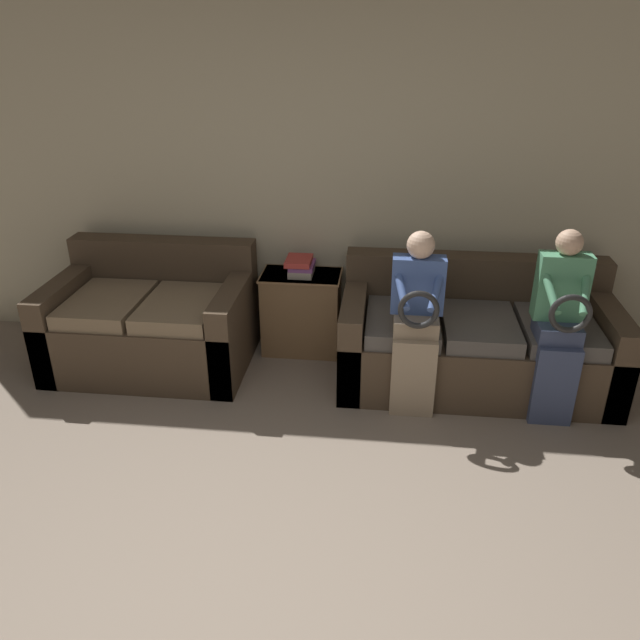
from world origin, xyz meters
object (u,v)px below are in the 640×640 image
couch_main (475,341)px  book_stack (301,266)px  child_right_seated (560,320)px  couch_side (154,323)px  child_left_seated (416,317)px  side_shelf (302,311)px

couch_main → book_stack: 1.39m
couch_main → book_stack: size_ratio=7.51×
couch_main → child_right_seated: size_ratio=1.53×
couch_side → child_right_seated: (2.83, -0.38, 0.35)m
couch_main → child_right_seated: child_right_seated is taller
child_left_seated → book_stack: child_left_seated is taller
couch_main → child_left_seated: 0.68m
couch_main → couch_side: size_ratio=1.32×
couch_main → child_left_seated: size_ratio=1.58×
couch_side → child_right_seated: size_ratio=1.16×
child_right_seated → couch_side: bearing=172.3°
child_right_seated → side_shelf: child_right_seated is taller
child_right_seated → side_shelf: 1.91m
book_stack → side_shelf: bearing=-1.4°
book_stack → couch_side: bearing=-163.8°
child_right_seated → book_stack: size_ratio=4.92×
book_stack → child_right_seated: bearing=-21.8°
couch_main → side_shelf: (-1.30, 0.32, 0.02)m
couch_side → child_right_seated: bearing=-7.7°
child_left_seated → book_stack: bearing=140.5°
child_left_seated → side_shelf: child_left_seated is taller
couch_side → side_shelf: 1.13m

